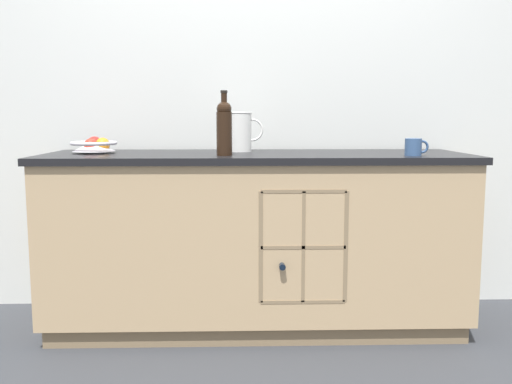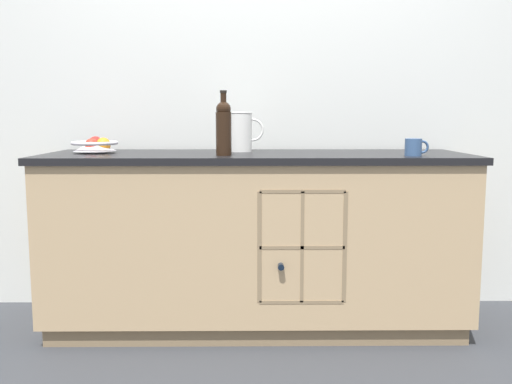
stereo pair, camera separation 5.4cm
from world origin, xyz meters
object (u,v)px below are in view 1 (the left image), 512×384
object	(u,v)px
fruit_bowl	(94,145)
white_pitcher	(241,131)
ceramic_mug	(414,147)
standing_wine_bottle	(224,127)

from	to	relation	value
fruit_bowl	white_pitcher	world-z (taller)	white_pitcher
white_pitcher	ceramic_mug	distance (m)	0.90
fruit_bowl	ceramic_mug	size ratio (longest dim) A/B	2.06
fruit_bowl	white_pitcher	size ratio (longest dim) A/B	1.13
white_pitcher	ceramic_mug	xyz separation A→B (m)	(0.83, -0.35, -0.07)
white_pitcher	standing_wine_bottle	size ratio (longest dim) A/B	0.68
fruit_bowl	standing_wine_bottle	distance (m)	0.71
white_pitcher	standing_wine_bottle	bearing A→B (deg)	-105.04
white_pitcher	ceramic_mug	bearing A→B (deg)	-22.54
fruit_bowl	standing_wine_bottle	xyz separation A→B (m)	(0.68, -0.20, 0.10)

